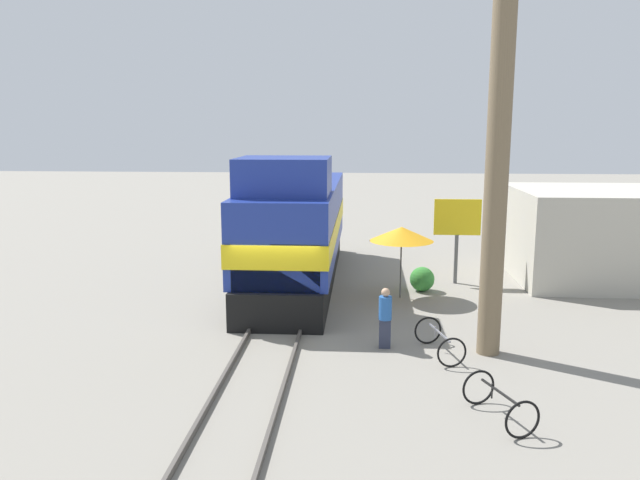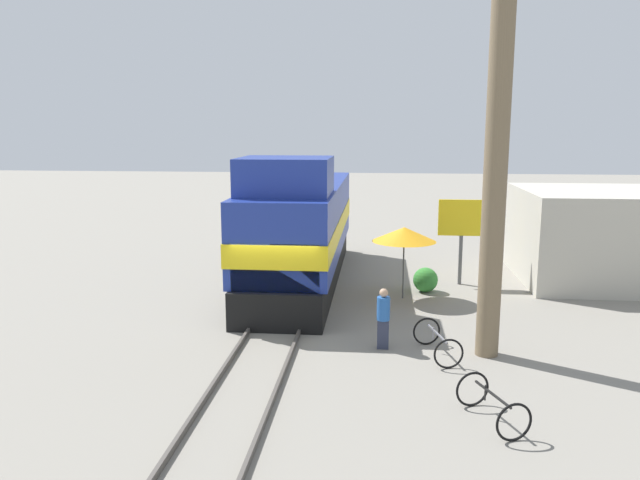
% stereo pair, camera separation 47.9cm
% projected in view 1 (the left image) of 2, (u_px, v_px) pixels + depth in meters
% --- Properties ---
extents(ground_plane, '(120.00, 120.00, 0.00)m').
position_uv_depth(ground_plane, '(280.00, 322.00, 18.49)').
color(ground_plane, gray).
extents(rail_near, '(0.08, 42.28, 0.15)m').
position_uv_depth(rail_near, '(256.00, 319.00, 18.53)').
color(rail_near, '#4C4742').
rests_on(rail_near, ground_plane).
extents(rail_far, '(0.08, 42.28, 0.15)m').
position_uv_depth(rail_far, '(304.00, 320.00, 18.43)').
color(rail_far, '#4C4742').
rests_on(rail_far, ground_plane).
extents(locomotive, '(3.00, 12.03, 4.79)m').
position_uv_depth(locomotive, '(296.00, 230.00, 22.59)').
color(locomotive, black).
rests_on(locomotive, ground_plane).
extents(utility_pole, '(1.80, 0.57, 11.87)m').
position_uv_depth(utility_pole, '(500.00, 116.00, 14.91)').
color(utility_pole, '#726047').
rests_on(utility_pole, ground_plane).
extents(vendor_umbrella, '(2.13, 2.13, 2.43)m').
position_uv_depth(vendor_umbrella, '(402.00, 234.00, 20.75)').
color(vendor_umbrella, '#4C4C4C').
rests_on(vendor_umbrella, ground_plane).
extents(billboard_sign, '(1.69, 0.12, 3.12)m').
position_uv_depth(billboard_sign, '(457.00, 223.00, 22.68)').
color(billboard_sign, '#595959').
rests_on(billboard_sign, ground_plane).
extents(shrub_cluster, '(0.86, 0.86, 0.86)m').
position_uv_depth(shrub_cluster, '(422.00, 279.00, 21.89)').
color(shrub_cluster, '#388C38').
rests_on(shrub_cluster, ground_plane).
extents(person_bystander, '(0.34, 0.34, 1.61)m').
position_uv_depth(person_bystander, '(385.00, 316.00, 16.20)').
color(person_bystander, '#2D3347').
rests_on(person_bystander, ground_plane).
extents(bicycle, '(1.14, 1.85, 0.75)m').
position_uv_depth(bicycle, '(439.00, 340.00, 15.77)').
color(bicycle, black).
rests_on(bicycle, ground_plane).
extents(bicycle_spare, '(1.27, 1.74, 0.75)m').
position_uv_depth(bicycle_spare, '(499.00, 402.00, 12.25)').
color(bicycle_spare, black).
rests_on(bicycle_spare, ground_plane).
extents(building_block_distant, '(6.88, 5.73, 3.40)m').
position_uv_depth(building_block_distant, '(607.00, 235.00, 23.47)').
color(building_block_distant, '#B7B2A3').
rests_on(building_block_distant, ground_plane).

